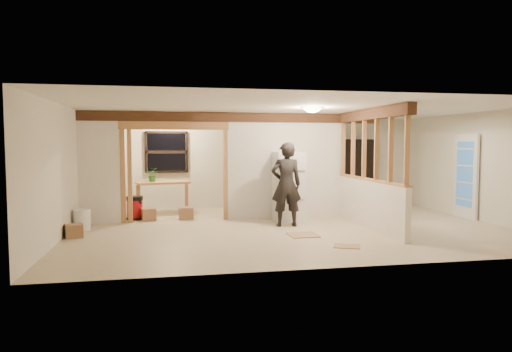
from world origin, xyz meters
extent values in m
cube|color=#C3B291|center=(0.00, 0.00, -0.01)|extent=(9.00, 6.50, 0.01)
cube|color=white|center=(0.00, 0.00, 2.50)|extent=(9.00, 6.50, 0.01)
cube|color=silver|center=(0.00, 3.25, 1.25)|extent=(9.00, 0.01, 2.50)
cube|color=silver|center=(0.00, -3.25, 1.25)|extent=(9.00, 0.01, 2.50)
cube|color=silver|center=(-4.50, 0.00, 1.25)|extent=(0.01, 6.50, 2.50)
cube|color=silver|center=(4.50, 0.00, 1.25)|extent=(0.01, 6.50, 2.50)
cube|color=silver|center=(-4.05, 1.20, 1.25)|extent=(0.90, 0.12, 2.50)
cube|color=silver|center=(0.20, 1.20, 1.25)|extent=(2.80, 0.12, 2.50)
cube|color=#B6804C|center=(-2.40, 1.20, 1.10)|extent=(2.46, 0.14, 2.20)
cube|color=#4E2D1A|center=(-1.00, 1.20, 2.38)|extent=(7.00, 0.18, 0.22)
cube|color=#4E2D1A|center=(1.60, -0.40, 2.38)|extent=(0.18, 3.30, 0.22)
cube|color=silver|center=(1.60, -0.40, 0.50)|extent=(0.12, 3.20, 1.00)
cube|color=#B6804C|center=(1.60, -0.40, 1.66)|extent=(0.14, 3.20, 1.32)
cube|color=black|center=(-2.60, 3.17, 1.55)|extent=(1.12, 0.10, 1.10)
cube|color=white|center=(4.42, 0.40, 1.00)|extent=(0.12, 0.86, 2.00)
ellipsoid|color=#FFEABF|center=(0.30, -0.50, 2.48)|extent=(0.36, 0.36, 0.16)
ellipsoid|color=#FFEABF|center=(-2.50, 2.30, 2.48)|extent=(0.32, 0.32, 0.14)
ellipsoid|color=#FFD88C|center=(-2.00, 1.60, 2.18)|extent=(0.07, 0.07, 0.07)
cube|color=silver|center=(0.17, 0.82, 0.79)|extent=(0.65, 0.63, 1.59)
imported|color=black|center=(-0.07, 0.11, 0.90)|extent=(0.67, 0.46, 1.81)
cube|color=#B6804C|center=(-2.71, 2.40, 0.41)|extent=(1.41, 0.91, 0.82)
imported|color=#286224|center=(-2.94, 2.38, 1.00)|extent=(0.36, 0.33, 0.35)
cylinder|color=#AC0F15|center=(-3.34, 1.64, 0.28)|extent=(0.55, 0.55, 0.55)
cube|color=black|center=(2.83, 3.02, 0.95)|extent=(0.95, 0.32, 1.90)
cylinder|color=silver|center=(-4.30, 0.45, 0.21)|extent=(0.43, 0.43, 0.43)
cube|color=#926847|center=(-2.15, 1.42, 0.14)|extent=(0.35, 0.31, 0.28)
cube|color=#926847|center=(-3.01, 1.41, 0.14)|extent=(0.36, 0.36, 0.28)
cube|color=#926847|center=(-4.31, -0.32, 0.13)|extent=(0.37, 0.33, 0.25)
cube|color=tan|center=(0.00, -0.92, 0.01)|extent=(0.55, 0.55, 0.02)
cube|color=tan|center=(0.47, -1.99, 0.01)|extent=(0.55, 0.51, 0.01)
camera|label=1|loc=(-2.52, -9.31, 1.76)|focal=32.00mm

